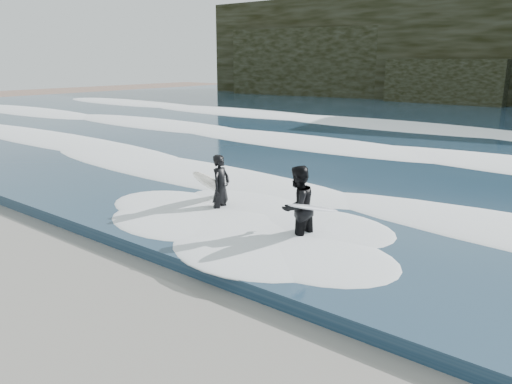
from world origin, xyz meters
The scene contains 7 objects.
ground centered at (0.00, 0.00, 0.00)m, with size 120.00×120.00×0.00m, color brown.
sea centered at (0.00, 29.00, 0.15)m, with size 90.00×52.00×0.30m, color #1D364B.
foam_near centered at (0.00, 9.00, 0.40)m, with size 60.00×3.20×0.20m, color white.
foam_mid centered at (0.00, 16.00, 0.42)m, with size 60.00×4.00×0.24m, color white.
foam_far centered at (0.00, 25.00, 0.45)m, with size 60.00×4.80×0.30m, color white.
surfer_left centered at (-1.77, 6.00, 0.86)m, with size 1.27×1.99×1.70m.
surfer_right centered at (1.00, 5.57, 0.93)m, with size 1.10×1.93×1.84m.
Camera 1 is at (6.72, -3.03, 4.03)m, focal length 35.00 mm.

